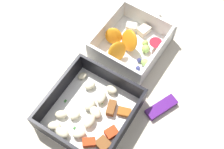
{
  "coord_description": "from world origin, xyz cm",
  "views": [
    {
      "loc": [
        24.79,
        16.18,
        57.9
      ],
      "look_at": [
        -0.44,
        0.21,
        4.0
      ],
      "focal_mm": 45.73,
      "sensor_mm": 36.0,
      "label": 1
    }
  ],
  "objects": [
    {
      "name": "table_surface",
      "position": [
        0.0,
        0.0,
        1.0
      ],
      "size": [
        80.0,
        80.0,
        2.0
      ],
      "primitive_type": "cube",
      "color": "beige",
      "rests_on": "ground"
    },
    {
      "name": "pasta_container",
      "position": [
        9.12,
        1.1,
        3.62
      ],
      "size": [
        17.5,
        16.66,
        5.29
      ],
      "rotation": [
        0.0,
        0.0,
        0.01
      ],
      "color": "white",
      "rests_on": "table_surface"
    },
    {
      "name": "fruit_bowl",
      "position": [
        -9.67,
        -0.44,
        4.01
      ],
      "size": [
        15.82,
        14.38,
        5.81
      ],
      "rotation": [
        0.0,
        0.0,
        -0.02
      ],
      "color": "white",
      "rests_on": "table_surface"
    },
    {
      "name": "candy_bar",
      "position": [
        -0.33,
        12.68,
        2.6
      ],
      "size": [
        7.37,
        5.09,
        1.2
      ],
      "primitive_type": "cube",
      "rotation": [
        0.0,
        0.0,
        -0.43
      ],
      "color": "#51197A",
      "rests_on": "table_surface"
    },
    {
      "name": "paper_cup_liner",
      "position": [
        -21.32,
        -0.93,
        2.81
      ],
      "size": [
        3.89,
        3.89,
        1.63
      ],
      "primitive_type": "cylinder",
      "color": "white",
      "rests_on": "table_surface"
    }
  ]
}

